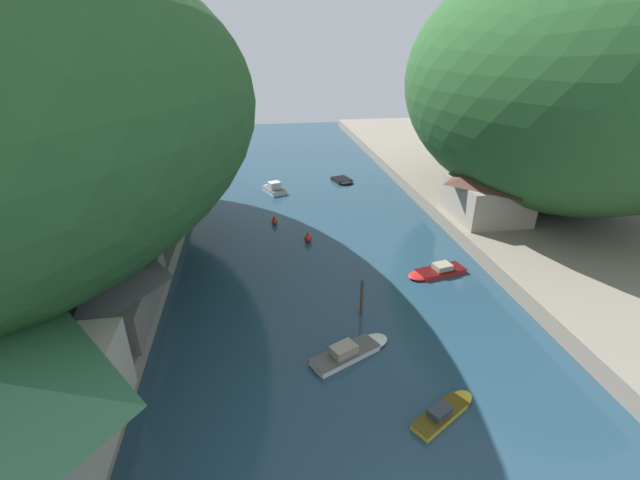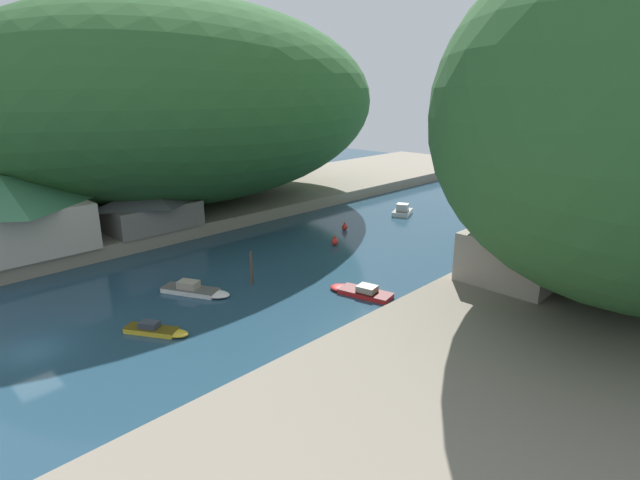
# 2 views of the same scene
# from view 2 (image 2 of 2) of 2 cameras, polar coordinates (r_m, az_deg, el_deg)

# --- Properties ---
(water_surface) EXTENTS (130.00, 130.00, 0.00)m
(water_surface) POSITION_cam_2_polar(r_m,az_deg,el_deg) (52.03, 2.99, -0.76)
(water_surface) COLOR #234256
(water_surface) RESTS_ON ground
(left_bank) EXTENTS (22.00, 120.00, 1.43)m
(left_bank) POSITION_cam_2_polar(r_m,az_deg,el_deg) (69.94, -12.35, 4.15)
(left_bank) COLOR gray
(left_bank) RESTS_ON ground
(right_bank) EXTENTS (22.00, 120.00, 1.43)m
(right_bank) POSITION_cam_2_polar(r_m,az_deg,el_deg) (41.09, 29.94, -7.10)
(right_bank) COLOR gray
(right_bank) RESTS_ON ground
(hillside_left) EXTENTS (40.32, 56.45, 25.20)m
(hillside_left) POSITION_cam_2_polar(r_m,az_deg,el_deg) (67.96, -15.32, 14.93)
(hillside_left) COLOR #285628
(hillside_left) RESTS_ON left_bank
(waterfront_building) EXTENTS (10.30, 13.66, 7.16)m
(waterfront_building) POSITION_cam_2_polar(r_m,az_deg,el_deg) (52.88, -32.32, 2.64)
(waterfront_building) COLOR #B2A899
(waterfront_building) RESTS_ON left_bank
(boathouse_shed) EXTENTS (6.55, 10.03, 4.52)m
(boathouse_shed) POSITION_cam_2_polar(r_m,az_deg,el_deg) (56.06, -18.83, 3.65)
(boathouse_shed) COLOR slate
(boathouse_shed) RESTS_ON left_bank
(right_bank_cottage) EXTENTS (7.29, 8.13, 5.66)m
(right_bank_cottage) POSITION_cam_2_polar(r_m,az_deg,el_deg) (41.72, 21.70, -0.28)
(right_bank_cottage) COLOR gray
(right_bank_cottage) RESTS_ON right_bank
(boat_near_quay) EXTENTS (3.56, 4.77, 1.47)m
(boat_near_quay) POSITION_cam_2_polar(r_m,az_deg,el_deg) (66.13, 9.48, 3.33)
(boat_near_quay) COLOR white
(boat_near_quay) RESTS_ON water_surface
(boat_yellow_tender) EXTENTS (3.00, 3.91, 0.45)m
(boat_yellow_tender) POSITION_cam_2_polar(r_m,az_deg,el_deg) (63.43, 18.23, 1.90)
(boat_yellow_tender) COLOR black
(boat_yellow_tender) RESTS_ON water_surface
(boat_cabin_cruiser) EXTENTS (5.91, 3.95, 1.00)m
(boat_cabin_cruiser) POSITION_cam_2_polar(r_m,az_deg,el_deg) (41.51, -13.96, -5.59)
(boat_cabin_cruiser) COLOR silver
(boat_cabin_cruiser) RESTS_ON water_surface
(boat_mid_channel) EXTENTS (5.56, 2.76, 0.86)m
(boat_mid_channel) POSITION_cam_2_polar(r_m,az_deg,el_deg) (40.34, 4.59, -5.85)
(boat_mid_channel) COLOR red
(boat_mid_channel) RESTS_ON water_surface
(boat_small_dinghy) EXTENTS (4.48, 3.30, 0.81)m
(boat_small_dinghy) POSITION_cam_2_polar(r_m,az_deg,el_deg) (35.90, -18.12, -9.76)
(boat_small_dinghy) COLOR gold
(boat_small_dinghy) RESTS_ON water_surface
(mooring_post_middle) EXTENTS (0.24, 0.24, 2.97)m
(mooring_post_middle) POSITION_cam_2_polar(r_m,az_deg,el_deg) (42.05, -7.86, -3.18)
(mooring_post_middle) COLOR #4C3D2D
(mooring_post_middle) RESTS_ON water_surface
(channel_buoy_near) EXTENTS (0.68, 0.68, 1.03)m
(channel_buoy_near) POSITION_cam_2_polar(r_m,az_deg,el_deg) (57.92, 2.84, 1.53)
(channel_buoy_near) COLOR red
(channel_buoy_near) RESTS_ON water_surface
(channel_buoy_far) EXTENTS (0.76, 0.76, 1.14)m
(channel_buoy_far) POSITION_cam_2_polar(r_m,az_deg,el_deg) (52.31, 1.71, -0.13)
(channel_buoy_far) COLOR red
(channel_buoy_far) RESTS_ON water_surface
(person_on_quay) EXTENTS (0.34, 0.43, 1.69)m
(person_on_quay) POSITION_cam_2_polar(r_m,az_deg,el_deg) (52.13, -28.82, -0.12)
(person_on_quay) COLOR #282D3D
(person_on_quay) RESTS_ON left_bank
(person_by_boathouse) EXTENTS (0.24, 0.39, 1.69)m
(person_by_boathouse) POSITION_cam_2_polar(r_m,az_deg,el_deg) (51.19, -32.61, -1.01)
(person_by_boathouse) COLOR #282D3D
(person_by_boathouse) RESTS_ON left_bank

